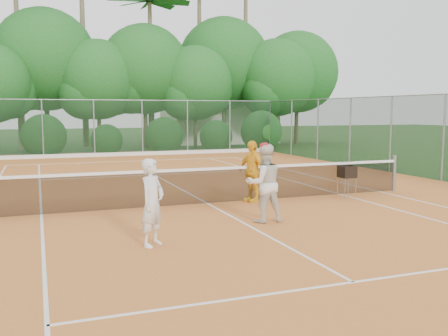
# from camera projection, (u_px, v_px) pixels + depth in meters

# --- Properties ---
(ground) EXTENTS (120.00, 120.00, 0.00)m
(ground) POSITION_uv_depth(u_px,v_px,m) (208.00, 205.00, 13.05)
(ground) COLOR #214418
(ground) RESTS_ON ground
(clay_court) EXTENTS (18.00, 36.00, 0.02)m
(clay_court) POSITION_uv_depth(u_px,v_px,m) (208.00, 204.00, 13.05)
(clay_court) COLOR #C8712E
(clay_court) RESTS_ON ground
(club_building) EXTENTS (8.00, 5.00, 3.00)m
(club_building) POSITION_uv_depth(u_px,v_px,m) (219.00, 123.00, 38.34)
(club_building) COLOR beige
(club_building) RESTS_ON ground
(tennis_net) EXTENTS (11.97, 0.10, 1.10)m
(tennis_net) POSITION_uv_depth(u_px,v_px,m) (208.00, 185.00, 12.99)
(tennis_net) COLOR gray
(tennis_net) RESTS_ON clay_court
(player_white) EXTENTS (0.68, 0.68, 1.58)m
(player_white) POSITION_uv_depth(u_px,v_px,m) (152.00, 203.00, 8.93)
(player_white) COLOR silver
(player_white) RESTS_ON clay_court
(player_center_grp) EXTENTS (0.86, 0.69, 1.75)m
(player_center_grp) POSITION_uv_depth(u_px,v_px,m) (264.00, 183.00, 10.86)
(player_center_grp) COLOR silver
(player_center_grp) RESTS_ON clay_court
(player_yellow) EXTENTS (0.71, 1.04, 1.64)m
(player_yellow) POSITION_uv_depth(u_px,v_px,m) (252.00, 171.00, 13.31)
(player_yellow) COLOR yellow
(player_yellow) RESTS_ON clay_court
(ball_hopper) EXTENTS (0.40, 0.40, 0.91)m
(ball_hopper) POSITION_uv_depth(u_px,v_px,m) (347.00, 172.00, 13.89)
(ball_hopper) COLOR gray
(ball_hopper) RESTS_ON clay_court
(stray_ball_a) EXTENTS (0.07, 0.07, 0.07)m
(stray_ball_a) POSITION_uv_depth(u_px,v_px,m) (69.00, 167.00, 21.45)
(stray_ball_a) COLOR #B6D231
(stray_ball_a) RESTS_ON clay_court
(stray_ball_b) EXTENTS (0.07, 0.07, 0.07)m
(stray_ball_b) POSITION_uv_depth(u_px,v_px,m) (78.00, 165.00, 22.23)
(stray_ball_b) COLOR yellow
(stray_ball_b) RESTS_ON clay_court
(stray_ball_c) EXTENTS (0.07, 0.07, 0.07)m
(stray_ball_c) POSITION_uv_depth(u_px,v_px,m) (199.00, 163.00, 23.06)
(stray_ball_c) COLOR #B5C82E
(stray_ball_c) RESTS_ON clay_court
(court_markings) EXTENTS (11.03, 23.83, 0.01)m
(court_markings) POSITION_uv_depth(u_px,v_px,m) (208.00, 204.00, 13.04)
(court_markings) COLOR white
(court_markings) RESTS_ON clay_court
(fence_back) EXTENTS (18.07, 0.07, 3.00)m
(fence_back) POSITION_uv_depth(u_px,v_px,m) (119.00, 128.00, 26.83)
(fence_back) COLOR #19381E
(fence_back) RESTS_ON clay_court
(tropical_treeline) EXTENTS (32.10, 8.49, 15.03)m
(tropical_treeline) POSITION_uv_depth(u_px,v_px,m) (127.00, 69.00, 31.77)
(tropical_treeline) COLOR brown
(tropical_treeline) RESTS_ON ground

